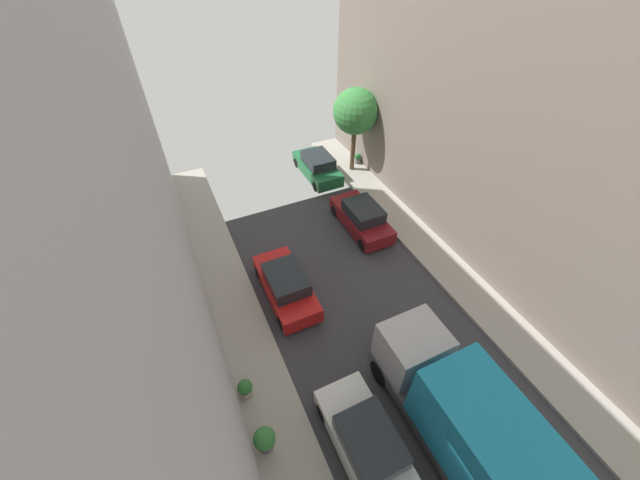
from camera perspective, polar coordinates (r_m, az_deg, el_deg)
name	(u,v)px	position (r m, az deg, el deg)	size (l,w,h in m)	color
sidewalk_right	(597,421)	(16.83, 37.61, -21.70)	(2.00, 44.00, 0.15)	#A8A399
parked_car_left_3	(367,444)	(13.03, 7.50, -29.34)	(1.78, 4.20, 1.57)	white
parked_car_left_4	(286,285)	(16.15, -5.40, -7.15)	(1.78, 4.20, 1.57)	red
parked_car_right_3	(362,218)	(19.58, 6.62, 3.54)	(1.78, 4.20, 1.57)	maroon
parked_car_right_4	(317,166)	(23.69, -0.42, 11.58)	(1.78, 4.20, 1.57)	#1E6638
delivery_truck	(463,419)	(12.80, 21.69, -24.78)	(2.26, 6.60, 3.38)	#4C4C51
street_tree_1	(356,112)	(22.81, 5.64, 19.53)	(2.71, 2.71, 5.29)	brown
potted_plant_0	(245,389)	(14.01, -11.73, -22.01)	(0.53, 0.53, 0.80)	#B2A899
potted_plant_3	(358,158)	(25.11, 5.99, 12.74)	(0.42, 0.42, 0.69)	slate
potted_plant_4	(265,440)	(13.09, -8.76, -28.74)	(0.71, 0.71, 1.03)	slate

